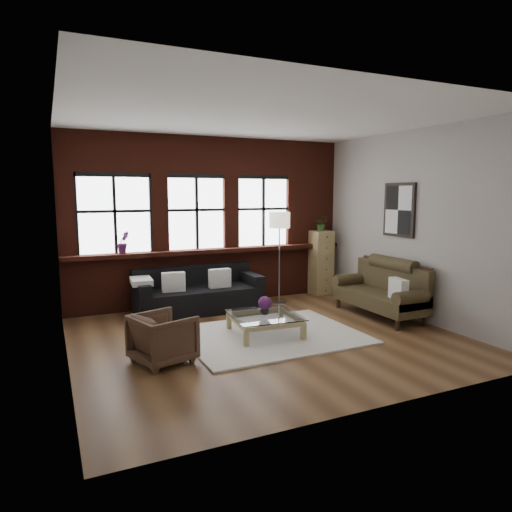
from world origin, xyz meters
name	(u,v)px	position (x,y,z in m)	size (l,w,h in m)	color
floor	(267,337)	(0.00, 0.00, 0.00)	(5.50, 5.50, 0.00)	brown
ceiling	(267,117)	(0.00, 0.00, 3.20)	(5.50, 5.50, 0.00)	white
wall_back	(211,221)	(0.00, 2.50, 1.60)	(5.50, 5.50, 0.00)	#A39E98
wall_front	(382,250)	(0.00, -2.50, 1.60)	(5.50, 5.50, 0.00)	#A39E98
wall_left	(61,239)	(-2.75, 0.00, 1.60)	(5.00, 5.00, 0.00)	#A39E98
wall_right	(412,225)	(2.75, 0.00, 1.60)	(5.00, 5.00, 0.00)	#A39E98
brick_backwall	(212,221)	(0.00, 2.44, 1.60)	(5.50, 0.12, 3.20)	#511D13
sill_ledge	(214,251)	(0.00, 2.35, 1.04)	(5.50, 0.30, 0.08)	#511D13
window_left	(115,215)	(-1.80, 2.45, 1.75)	(1.38, 0.10, 1.50)	black
window_mid	(196,214)	(-0.30, 2.45, 1.75)	(1.38, 0.10, 1.50)	black
window_right	(263,213)	(1.10, 2.45, 1.75)	(1.38, 0.10, 1.50)	black
wall_poster	(399,210)	(2.72, 0.30, 1.85)	(0.05, 0.74, 0.94)	black
shag_rug	(271,335)	(0.09, 0.03, 0.01)	(2.59, 2.04, 0.03)	silver
dark_sofa	(199,289)	(-0.46, 1.90, 0.41)	(2.26, 0.92, 0.82)	black
pillow_a	(173,282)	(-0.94, 1.80, 0.60)	(0.40, 0.14, 0.34)	white
pillow_b	(220,278)	(-0.08, 1.80, 0.60)	(0.40, 0.14, 0.34)	white
vintage_settee	(379,289)	(2.30, 0.25, 0.49)	(0.82, 1.85, 0.99)	#382F19
pillow_settee	(398,289)	(2.22, -0.31, 0.60)	(0.14, 0.38, 0.34)	white
armchair	(163,338)	(-1.64, -0.37, 0.32)	(0.68, 0.70, 0.64)	#453022
coffee_table	(265,325)	(0.02, 0.10, 0.16)	(1.00, 1.00, 0.34)	#A08C57
vase	(265,310)	(0.02, 0.10, 0.39)	(0.13, 0.13, 0.14)	#B2B2B2
flowers	(265,303)	(0.02, 0.10, 0.51)	(0.20, 0.20, 0.20)	#581F5C
drawer_chest	(321,263)	(2.35, 2.21, 0.68)	(0.42, 0.42, 1.36)	#A08C57
potted_plant_top	(321,223)	(2.35, 2.21, 1.51)	(0.28, 0.24, 0.31)	#2D5923
floor_lamp	(279,254)	(1.16, 1.83, 0.97)	(0.40, 0.40, 1.93)	#A5A5A8
sill_plant	(123,242)	(-1.69, 2.32, 1.28)	(0.22, 0.18, 0.40)	#581F5C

